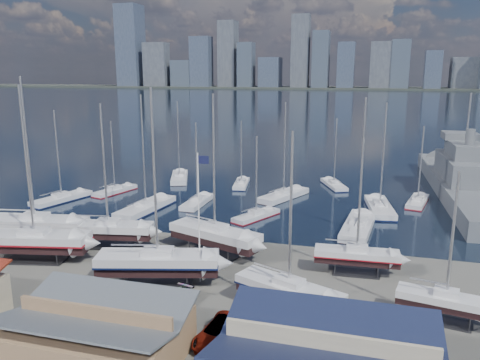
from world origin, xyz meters
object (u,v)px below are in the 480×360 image
(car_a, at_px, (55,308))
(flagpole, at_px, (200,209))
(sailboat_cradle_0, at_px, (35,225))
(naval_ship_east, at_px, (461,185))

(car_a, xyz_separation_m, flagpole, (9.42, 9.44, 6.57))
(car_a, distance_m, flagpole, 14.87)
(flagpole, bearing_deg, sailboat_cradle_0, 168.10)
(naval_ship_east, distance_m, car_a, 65.84)
(car_a, bearing_deg, naval_ship_east, 74.93)
(sailboat_cradle_0, height_order, flagpole, sailboat_cradle_0)
(naval_ship_east, height_order, car_a, naval_ship_east)
(sailboat_cradle_0, relative_size, naval_ship_east, 0.39)
(naval_ship_east, bearing_deg, car_a, 141.54)
(sailboat_cradle_0, distance_m, naval_ship_east, 65.18)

